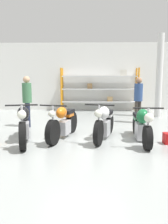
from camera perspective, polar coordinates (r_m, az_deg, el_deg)
The scene contains 10 objects.
ground_plane at distance 6.18m, azimuth -0.10°, elevation -6.98°, with size 30.00×30.00×0.00m, color #9EA3A0.
back_wall at distance 11.97m, azimuth 0.69°, elevation 9.17°, with size 30.00×0.08×3.60m.
shelving_rack at distance 11.63m, azimuth 4.41°, elevation 6.15°, with size 4.07×0.63×2.25m.
support_pillar at distance 10.19m, azimuth 19.07°, elevation 8.85°, with size 0.28×0.28×3.60m.
motorcycle_black at distance 5.99m, azimuth -15.43°, elevation -3.17°, with size 0.86×2.13×1.08m.
motorcycle_orange at distance 6.20m, azimuth -5.42°, elevation -2.86°, with size 0.86×2.04×1.02m.
motorcycle_white at distance 6.09m, azimuth 5.41°, elevation -2.78°, with size 0.89×1.96×1.04m.
motorcycle_green at distance 6.07m, azimuth 14.78°, elevation -3.36°, with size 0.71×2.13×1.00m.
person_browsing at distance 7.84m, azimuth -14.64°, elevation 3.79°, with size 0.44×0.44×1.77m.
person_near_rack at distance 8.58m, azimuth 14.00°, elevation 4.03°, with size 0.45×0.45×1.73m.
Camera 1 is at (0.16, -5.96, 1.64)m, focal length 35.00 mm.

